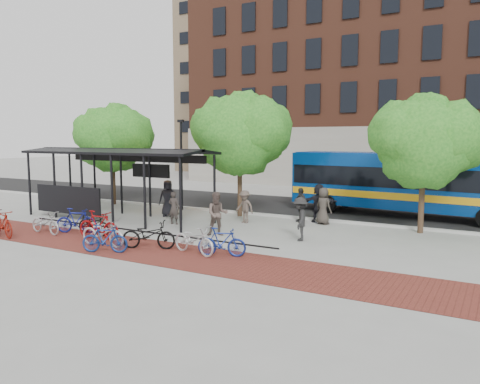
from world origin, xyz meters
The scene contains 30 objects.
ground centered at (0.00, 0.00, 0.00)m, with size 160.00×160.00×0.00m, color #9E9E99.
asphalt_street centered at (0.00, 8.00, 0.01)m, with size 160.00×8.00×0.01m, color black.
curb centered at (0.00, 4.00, 0.06)m, with size 160.00×0.25×0.12m, color #B7B7B2.
brick_strip centered at (-2.00, -5.00, 0.00)m, with size 24.00×3.00×0.01m, color maroon.
bike_rack_rail centered at (-3.30, -4.10, 0.00)m, with size 12.00×0.05×0.95m, color black.
building_tower centered at (-16.00, 40.00, 15.00)m, with size 22.00×22.00×30.00m, color #7A664C.
bus_shelter centered at (-8.13, -0.48, 3.00)m, with size 10.60×3.07×3.60m.
tree_a centered at (-11.91, 3.35, 4.24)m, with size 4.90×4.00×6.18m.
tree_b centered at (-2.90, 3.35, 4.46)m, with size 5.15×4.20×6.47m.
tree_c centered at (6.09, 3.35, 4.05)m, with size 4.66×3.80×5.92m.
lamp_post_left centered at (-7.00, 3.60, 2.75)m, with size 0.35×0.20×5.12m.
bus centered at (4.71, 7.51, 1.90)m, with size 12.46×3.83×3.31m.
bike_1 centered at (-8.98, -6.14, 0.57)m, with size 0.54×1.91×1.15m, color maroon.
bike_2 centered at (-7.95, -4.84, 0.49)m, with size 0.65×1.88×0.99m, color #A2A3A5.
bike_3 centered at (-6.92, -4.07, 0.55)m, with size 0.51×1.82×1.09m, color navy.
bike_4 centered at (-6.00, -3.96, 0.47)m, with size 0.62×1.77×0.93m, color black.
bike_5 centered at (-5.11, -4.53, 0.59)m, with size 0.55×1.96×1.18m, color maroon.
bike_6 centered at (-4.06, -5.31, 0.53)m, with size 0.70×2.01×1.05m, color #B8B8BB.
bike_7 centered at (-3.26, -6.01, 0.51)m, with size 0.48×1.69×1.01m, color navy.
bike_8 centered at (-2.29, -4.78, 0.53)m, with size 0.70×2.02×1.06m, color black.
bike_10 centered at (-0.37, -4.60, 0.52)m, with size 0.69×1.99×1.05m, color silver.
bike_11 centered at (0.67, -4.41, 0.51)m, with size 0.48×1.69×1.02m, color navy.
pedestrian_0 centered at (-6.26, 1.39, 0.96)m, with size 0.94×0.61×1.91m, color black.
pedestrian_1 centered at (-4.56, -0.30, 0.79)m, with size 0.58×0.38×1.59m, color #38312D.
pedestrian_3 centered at (-1.80, 1.67, 0.79)m, with size 1.02×0.59×1.58m, color brown.
pedestrian_4 centered at (0.45, 3.25, 0.84)m, with size 0.99×0.41×1.69m, color #242424.
pedestrian_5 centered at (1.25, 3.62, 0.94)m, with size 1.75×0.56×1.89m, color black.
pedestrian_6 centered at (1.63, 3.21, 0.88)m, with size 0.86×0.56×1.76m, color #39332E.
pedestrian_8 centered at (-1.35, -1.50, 0.93)m, with size 0.90×0.70×1.85m, color brown.
pedestrian_9 centered at (2.05, -0.70, 0.88)m, with size 1.13×0.65×1.75m, color black.
Camera 1 is at (9.04, -17.87, 4.08)m, focal length 35.00 mm.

